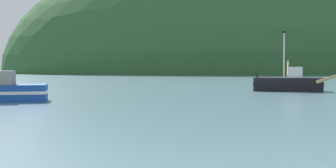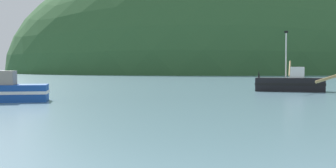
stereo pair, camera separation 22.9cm
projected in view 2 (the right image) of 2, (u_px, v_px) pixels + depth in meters
hill_far_center at (223, 72)px, 184.49m from camera, size 169.33×135.47×95.88m
fishing_boat_black at (291, 83)px, 43.60m from camera, size 6.88×10.26×5.81m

